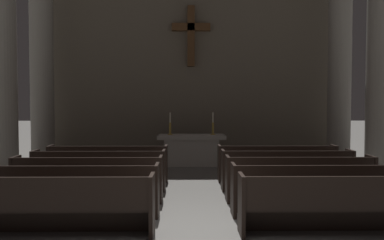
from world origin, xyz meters
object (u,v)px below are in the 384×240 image
object	(u,v)px
pew_right_row_1	(338,204)
column_right_third	(340,64)
pew_left_row_1	(54,205)
candlestick_right	(213,128)
column_right_second	(382,54)
pew_left_row_4	(99,170)
pew_left_row_5	(108,163)
pew_right_row_2	(316,190)
candlestick_left	(170,128)
altar	(192,149)
pew_left_row_3	(88,179)
pew_right_row_5	(277,163)
pew_left_row_2	(74,190)
column_left_second	(1,53)
column_left_third	(42,64)
pew_right_row_4	(287,170)
pew_right_row_3	(300,179)

from	to	relation	value
pew_right_row_1	column_right_third	xyz separation A→B (m)	(2.78, 7.34, 2.86)
pew_left_row_1	candlestick_right	xyz separation A→B (m)	(2.89, 6.96, 0.77)
column_right_second	pew_left_row_4	bearing A→B (deg)	-170.33
pew_left_row_5	pew_right_row_2	xyz separation A→B (m)	(4.39, -3.20, 0.00)
pew_right_row_2	candlestick_left	xyz separation A→B (m)	(-2.89, 5.89, 0.77)
altar	candlestick_left	world-z (taller)	candlestick_left
pew_left_row_3	pew_left_row_5	xyz separation A→B (m)	(0.00, 2.13, 0.00)
pew_right_row_2	candlestick_right	distance (m)	6.13
pew_left_row_1	pew_left_row_4	bearing A→B (deg)	90.00
column_right_second	pew_left_row_1	bearing A→B (deg)	-148.36
candlestick_left	candlestick_right	bearing A→B (deg)	0.00
pew_left_row_5	altar	distance (m)	3.48
pew_left_row_3	pew_right_row_1	bearing A→B (deg)	-25.90
pew_left_row_1	pew_left_row_5	size ratio (longest dim) A/B	1.00
pew_left_row_3	altar	size ratio (longest dim) A/B	1.39
pew_right_row_2	pew_right_row_1	bearing A→B (deg)	-90.00
pew_left_row_4	pew_right_row_5	size ratio (longest dim) A/B	1.00
pew_left_row_2	pew_left_row_5	world-z (taller)	same
pew_left_row_1	column_left_second	xyz separation A→B (m)	(-2.78, 4.42, 2.86)
pew_right_row_2	column_right_second	bearing A→B (deg)	50.32
pew_right_row_1	pew_right_row_2	xyz separation A→B (m)	(0.00, 1.07, 0.00)
pew_left_row_1	pew_left_row_3	size ratio (longest dim) A/B	1.00
pew_right_row_1	pew_right_row_5	xyz separation A→B (m)	(0.00, 4.26, 0.00)
altar	column_left_third	bearing A→B (deg)	175.66
pew_left_row_3	altar	bearing A→B (deg)	65.56
pew_right_row_1	column_left_third	xyz separation A→B (m)	(-7.17, 7.34, 2.86)
pew_left_row_5	pew_right_row_4	world-z (taller)	same
pew_left_row_5	pew_right_row_3	distance (m)	4.88
pew_left_row_1	pew_right_row_1	world-z (taller)	same
pew_left_row_4	pew_left_row_5	size ratio (longest dim) A/B	1.00
column_left_second	column_right_third	bearing A→B (deg)	16.35
column_left_third	pew_left_row_4	bearing A→B (deg)	-56.11
pew_right_row_3	column_left_second	distance (m)	8.05
pew_left_row_1	column_right_second	world-z (taller)	column_right_second
pew_left_row_1	pew_left_row_5	distance (m)	4.26
altar	candlestick_left	distance (m)	1.00
pew_left_row_2	column_right_second	size ratio (longest dim) A/B	0.45
pew_left_row_2	pew_right_row_3	size ratio (longest dim) A/B	1.00
pew_left_row_1	pew_left_row_4	distance (m)	3.20
pew_right_row_4	column_right_second	distance (m)	4.17
pew_left_row_1	column_right_third	bearing A→B (deg)	45.66
pew_left_row_4	pew_right_row_2	distance (m)	4.88
pew_right_row_2	column_left_third	size ratio (longest dim) A/B	0.45
column_left_third	column_right_third	xyz separation A→B (m)	(9.95, 0.00, 0.00)
column_left_second	candlestick_left	distance (m)	5.40
pew_left_row_3	column_right_second	size ratio (longest dim) A/B	0.45
pew_left_row_3	candlestick_right	size ratio (longest dim) A/B	4.20
pew_right_row_2	pew_left_row_2	bearing A→B (deg)	180.00
column_left_third	candlestick_right	world-z (taller)	column_left_third
pew_left_row_1	candlestick_right	world-z (taller)	candlestick_right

